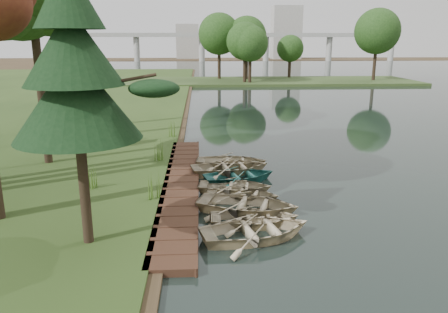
{
  "coord_description": "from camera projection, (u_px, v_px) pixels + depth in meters",
  "views": [
    {
      "loc": [
        -0.66,
        -19.18,
        6.62
      ],
      "look_at": [
        0.39,
        0.25,
        1.39
      ],
      "focal_mm": 35.0,
      "sensor_mm": 36.0,
      "label": 1
    }
  ],
  "objects": [
    {
      "name": "rowboat_0",
      "position": [
        256.0,
        228.0,
        14.79
      ],
      "size": [
        4.38,
        3.58,
        0.8
      ],
      "primitive_type": "imported",
      "rotation": [
        0.0,
        0.0,
        1.81
      ],
      "color": "#C0AF8B",
      "rests_on": "water"
    },
    {
      "name": "reeds_3",
      "position": [
        172.0,
        129.0,
        29.23
      ],
      "size": [
        0.6,
        0.6,
        1.06
      ],
      "primitive_type": "cone",
      "color": "#3F661E",
      "rests_on": "bank"
    },
    {
      "name": "rowboat_2",
      "position": [
        247.0,
        203.0,
        17.02
      ],
      "size": [
        4.63,
        3.89,
        0.82
      ],
      "primitive_type": "imported",
      "rotation": [
        0.0,
        0.0,
        1.26
      ],
      "color": "#C0AF8B",
      "rests_on": "water"
    },
    {
      "name": "reeds_0",
      "position": [
        154.0,
        187.0,
        17.79
      ],
      "size": [
        0.6,
        0.6,
        1.03
      ],
      "primitive_type": "cone",
      "color": "#3F661E",
      "rests_on": "bank"
    },
    {
      "name": "bridge",
      "position": [
        241.0,
        38.0,
        134.79
      ],
      "size": [
        95.9,
        4.0,
        8.6
      ],
      "color": "#A5A5A0",
      "rests_on": "ground"
    },
    {
      "name": "rowboat_3",
      "position": [
        243.0,
        192.0,
        18.47
      ],
      "size": [
        3.61,
        3.08,
        0.63
      ],
      "primitive_type": "imported",
      "rotation": [
        0.0,
        0.0,
        1.22
      ],
      "color": "#C0AF8B",
      "rests_on": "water"
    },
    {
      "name": "rowboat_1",
      "position": [
        254.0,
        216.0,
        15.92
      ],
      "size": [
        3.3,
        2.38,
        0.68
      ],
      "primitive_type": "imported",
      "rotation": [
        0.0,
        0.0,
        1.55
      ],
      "color": "#C0AF8B",
      "rests_on": "water"
    },
    {
      "name": "rowboat_4",
      "position": [
        235.0,
        185.0,
        19.35
      ],
      "size": [
        3.54,
        2.76,
        0.67
      ],
      "primitive_type": "imported",
      "rotation": [
        0.0,
        0.0,
        1.43
      ],
      "color": "#C0AF8B",
      "rests_on": "water"
    },
    {
      "name": "boardwalk",
      "position": [
        181.0,
        185.0,
        20.13
      ],
      "size": [
        1.6,
        16.0,
        0.3
      ],
      "primitive_type": "cube",
      "color": "#3A2216",
      "rests_on": "ground"
    },
    {
      "name": "pine_tree",
      "position": [
        74.0,
        71.0,
        12.71
      ],
      "size": [
        3.8,
        3.8,
        8.51
      ],
      "color": "black",
      "rests_on": "bank"
    },
    {
      "name": "peninsula",
      "position": [
        255.0,
        81.0,
        68.83
      ],
      "size": [
        50.0,
        14.0,
        0.45
      ],
      "primitive_type": "cube",
      "color": "#33471F",
      "rests_on": "ground"
    },
    {
      "name": "building_a",
      "position": [
        286.0,
        33.0,
        154.5
      ],
      "size": [
        10.0,
        8.0,
        18.0
      ],
      "primitive_type": "cube",
      "color": "#A5A5A0",
      "rests_on": "ground"
    },
    {
      "name": "reeds_2",
      "position": [
        160.0,
        151.0,
        23.52
      ],
      "size": [
        0.6,
        0.6,
        1.05
      ],
      "primitive_type": "cone",
      "color": "#3F661E",
      "rests_on": "bank"
    },
    {
      "name": "rowboat_7",
      "position": [
        231.0,
        160.0,
        23.16
      ],
      "size": [
        3.96,
        3.01,
        0.77
      ],
      "primitive_type": "imported",
      "rotation": [
        0.0,
        0.0,
        1.47
      ],
      "color": "#C0AF8B",
      "rests_on": "water"
    },
    {
      "name": "building_b",
      "position": [
        188.0,
        41.0,
        158.27
      ],
      "size": [
        8.0,
        8.0,
        12.0
      ],
      "primitive_type": "cube",
      "color": "#A5A5A0",
      "rests_on": "ground"
    },
    {
      "name": "reeds_1",
      "position": [
        90.0,
        177.0,
        19.08
      ],
      "size": [
        0.6,
        0.6,
        1.05
      ],
      "primitive_type": "cone",
      "color": "#3F661E",
      "rests_on": "bank"
    },
    {
      "name": "ground",
      "position": [
        216.0,
        187.0,
        20.25
      ],
      "size": [
        300.0,
        300.0,
        0.0
      ],
      "primitive_type": "plane",
      "color": "#3D2F1D"
    },
    {
      "name": "far_trees",
      "position": [
        234.0,
        41.0,
        67.05
      ],
      "size": [
        45.6,
        5.6,
        8.8
      ],
      "color": "black",
      "rests_on": "peninsula"
    },
    {
      "name": "rowboat_5",
      "position": [
        240.0,
        174.0,
        20.82
      ],
      "size": [
        3.97,
        3.25,
        0.72
      ],
      "primitive_type": "imported",
      "rotation": [
        0.0,
        0.0,
        1.82
      ],
      "color": "#2B7870",
      "rests_on": "water"
    },
    {
      "name": "stored_rowboat",
      "position": [
        94.0,
        143.0,
        26.18
      ],
      "size": [
        3.11,
        2.29,
        0.62
      ],
      "primitive_type": "imported",
      "rotation": [
        3.14,
        0.0,
        1.52
      ],
      "color": "#C0AF8B",
      "rests_on": "bank"
    },
    {
      "name": "rowboat_6",
      "position": [
        231.0,
        166.0,
        22.04
      ],
      "size": [
        4.43,
        3.52,
        0.82
      ],
      "primitive_type": "imported",
      "rotation": [
        0.0,
        0.0,
        1.76
      ],
      "color": "#C0AF8B",
      "rests_on": "water"
    }
  ]
}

